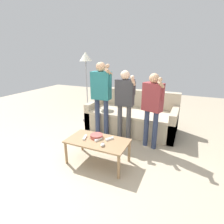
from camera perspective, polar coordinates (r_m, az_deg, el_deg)
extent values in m
plane|color=tan|center=(3.16, -4.05, -15.13)|extent=(12.00, 12.00, 0.00)
cube|color=#B7A88E|center=(4.23, 6.35, -3.00)|extent=(2.04, 0.95, 0.42)
cube|color=#C6B59A|center=(4.08, 6.14, -0.19)|extent=(1.76, 0.83, 0.06)
cube|color=#B7A88E|center=(4.45, 8.08, 4.09)|extent=(2.04, 0.18, 0.48)
cube|color=#B7A88E|center=(4.55, -5.05, -0.04)|extent=(0.14, 0.95, 0.63)
cube|color=#B7A88E|center=(4.04, 19.36, -3.48)|extent=(0.14, 0.95, 0.63)
cube|color=#997551|center=(2.90, -4.69, -9.34)|extent=(1.00, 0.54, 0.03)
cylinder|color=#997551|center=(3.06, -14.67, -12.69)|extent=(0.04, 0.04, 0.38)
cylinder|color=#997551|center=(2.65, 2.18, -17.37)|extent=(0.04, 0.04, 0.38)
cylinder|color=#997551|center=(3.39, -9.70, -9.12)|extent=(0.04, 0.04, 0.38)
cylinder|color=#997551|center=(3.03, 5.62, -12.53)|extent=(0.04, 0.04, 0.38)
cylinder|color=#B24C47|center=(2.96, -5.06, -7.80)|extent=(0.21, 0.21, 0.06)
ellipsoid|color=white|center=(2.71, -3.05, -10.53)|extent=(0.06, 0.09, 0.05)
cylinder|color=#4C4C51|center=(2.71, -2.94, -9.91)|extent=(0.02, 0.02, 0.01)
cylinder|color=#2D2D33|center=(4.89, -7.67, -2.63)|extent=(0.28, 0.28, 0.02)
cylinder|color=gray|center=(4.67, -8.08, 6.44)|extent=(0.03, 0.03, 1.55)
cone|color=silver|center=(4.57, -8.59, 17.39)|extent=(0.31, 0.31, 0.22)
cylinder|color=#2D3856|center=(3.91, -4.73, -1.56)|extent=(0.10, 0.10, 0.83)
cylinder|color=#2D3856|center=(3.83, -1.93, -1.95)|extent=(0.10, 0.10, 0.83)
cube|color=#28757A|center=(3.69, -3.55, 8.55)|extent=(0.40, 0.22, 0.57)
sphere|color=tan|center=(3.64, -3.66, 14.38)|extent=(0.20, 0.20, 0.20)
cylinder|color=tan|center=(3.78, -6.28, 8.32)|extent=(0.07, 0.07, 0.54)
cylinder|color=#28757A|center=(3.59, -0.68, 10.09)|extent=(0.07, 0.07, 0.27)
cylinder|color=tan|center=(3.52, -1.06, 12.80)|extent=(0.08, 0.27, 0.18)
sphere|color=tan|center=(3.45, -1.47, 14.72)|extent=(0.08, 0.08, 0.08)
cylinder|color=#47474C|center=(3.70, 2.52, -3.32)|extent=(0.09, 0.09, 0.76)
cylinder|color=#47474C|center=(3.65, 5.37, -3.67)|extent=(0.09, 0.09, 0.76)
cube|color=#38383D|center=(3.49, 4.16, 6.29)|extent=(0.37, 0.22, 0.52)
sphere|color=beige|center=(3.44, 4.29, 11.86)|extent=(0.18, 0.18, 0.18)
cylinder|color=beige|center=(3.55, 1.34, 6.13)|extent=(0.07, 0.07, 0.49)
cylinder|color=#38383D|center=(3.43, 7.12, 7.67)|extent=(0.07, 0.07, 0.25)
cylinder|color=beige|center=(3.33, 6.89, 9.77)|extent=(0.08, 0.22, 0.21)
sphere|color=beige|center=(3.23, 6.61, 11.14)|extent=(0.07, 0.07, 0.07)
cylinder|color=#2D3856|center=(3.50, 11.02, -5.08)|extent=(0.09, 0.09, 0.74)
cylinder|color=#2D3856|center=(3.42, 13.73, -5.84)|extent=(0.09, 0.09, 0.74)
cube|color=brown|center=(3.26, 13.10, 4.71)|extent=(0.39, 0.28, 0.51)
sphere|color=tan|center=(3.20, 13.53, 10.56)|extent=(0.18, 0.18, 0.18)
cylinder|color=tan|center=(3.35, 10.40, 4.83)|extent=(0.07, 0.07, 0.48)
cylinder|color=brown|center=(3.17, 16.06, 5.89)|extent=(0.07, 0.07, 0.24)
cylinder|color=tan|center=(3.08, 15.76, 8.40)|extent=(0.12, 0.24, 0.18)
sphere|color=tan|center=(3.00, 15.35, 10.14)|extent=(0.07, 0.07, 0.07)
cube|color=white|center=(2.89, -4.46, -8.84)|extent=(0.08, 0.15, 0.03)
cylinder|color=silver|center=(2.90, -4.08, -8.36)|extent=(0.01, 0.01, 0.00)
cube|color=silver|center=(2.85, -5.12, -8.84)|extent=(0.02, 0.02, 0.00)
cube|color=white|center=(2.98, -8.80, -8.16)|extent=(0.08, 0.16, 0.03)
cylinder|color=silver|center=(2.99, -8.68, -7.63)|extent=(0.01, 0.01, 0.00)
cube|color=silver|center=(2.93, -9.06, -8.27)|extent=(0.02, 0.02, 0.00)
cube|color=white|center=(2.90, -0.81, -8.70)|extent=(0.11, 0.14, 0.03)
cylinder|color=silver|center=(2.90, -0.38, -8.26)|extent=(0.01, 0.01, 0.00)
cube|color=silver|center=(2.87, -1.55, -8.62)|extent=(0.02, 0.02, 0.00)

